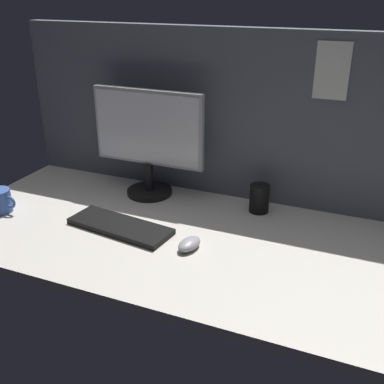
# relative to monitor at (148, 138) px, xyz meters

# --- Properties ---
(ground_plane) EXTENTS (1.80, 0.80, 0.03)m
(ground_plane) POSITION_rel_monitor_xyz_m (0.31, -0.25, -0.25)
(ground_plane) COLOR beige
(cubicle_wall_back) EXTENTS (1.80, 0.06, 0.64)m
(cubicle_wall_back) POSITION_rel_monitor_xyz_m (0.31, 0.12, 0.08)
(cubicle_wall_back) COLOR #565B66
(cubicle_wall_back) RESTS_ON ground_plane
(monitor) EXTENTS (0.45, 0.18, 0.42)m
(monitor) POSITION_rel_monitor_xyz_m (0.00, 0.00, 0.00)
(monitor) COLOR black
(monitor) RESTS_ON ground_plane
(keyboard) EXTENTS (0.38, 0.18, 0.02)m
(keyboard) POSITION_rel_monitor_xyz_m (0.04, -0.31, -0.22)
(keyboard) COLOR black
(keyboard) RESTS_ON ground_plane
(mouse) EXTENTS (0.07, 0.10, 0.03)m
(mouse) POSITION_rel_monitor_xyz_m (0.32, -0.34, -0.22)
(mouse) COLOR #99999E
(mouse) RESTS_ON ground_plane
(mug_ceramic_blue) EXTENTS (0.12, 0.09, 0.09)m
(mug_ceramic_blue) POSITION_rel_monitor_xyz_m (-0.43, -0.36, -0.19)
(mug_ceramic_blue) COLOR #38569E
(mug_ceramic_blue) RESTS_ON ground_plane
(mug_black_travel) EXTENTS (0.07, 0.07, 0.10)m
(mug_black_travel) POSITION_rel_monitor_xyz_m (0.45, 0.01, -0.18)
(mug_black_travel) COLOR black
(mug_black_travel) RESTS_ON ground_plane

